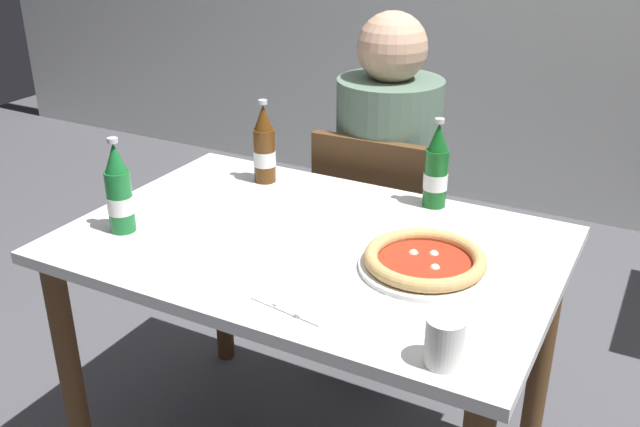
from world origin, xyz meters
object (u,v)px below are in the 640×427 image
chair_behind_table (379,234)px  beer_bottle_right (264,148)px  beer_bottle_center (119,193)px  pizza_margherita_near (425,261)px  napkin_with_cutlery (311,294)px  dining_table_main (311,279)px  diner_seated (386,201)px  beer_bottle_left (436,170)px  paper_cup (444,342)px

chair_behind_table → beer_bottle_right: beer_bottle_right is taller
chair_behind_table → beer_bottle_right: bearing=53.6°
beer_bottle_center → beer_bottle_right: same height
pizza_margherita_near → napkin_with_cutlery: bearing=-128.4°
dining_table_main → napkin_with_cutlery: 0.29m
diner_seated → beer_bottle_right: 0.52m
pizza_margherita_near → beer_bottle_left: (-0.11, 0.35, 0.08)m
chair_behind_table → paper_cup: chair_behind_table is taller
pizza_margherita_near → beer_bottle_left: 0.38m
chair_behind_table → paper_cup: (0.53, -0.94, 0.32)m
napkin_with_cutlery → beer_bottle_left: bearing=83.1°
beer_bottle_center → chair_behind_table: bearing=64.8°
diner_seated → beer_bottle_center: (-0.37, -0.84, 0.27)m
dining_table_main → beer_bottle_right: size_ratio=4.86×
diner_seated → paper_cup: diner_seated is taller
diner_seated → beer_bottle_left: 0.50m
beer_bottle_left → beer_bottle_center: size_ratio=1.00×
chair_behind_table → beer_bottle_left: beer_bottle_left is taller
napkin_with_cutlery → chair_behind_table: bearing=103.5°
beer_bottle_right → napkin_with_cutlery: 0.68m
pizza_margherita_near → paper_cup: (0.15, -0.32, 0.03)m
diner_seated → pizza_margherita_near: size_ratio=4.01×
chair_behind_table → paper_cup: size_ratio=8.95×
beer_bottle_left → dining_table_main: bearing=-120.0°
pizza_margherita_near → napkin_with_cutlery: (-0.17, -0.22, -0.02)m
napkin_with_cutlery → pizza_margherita_near: bearing=51.6°
napkin_with_cutlery → paper_cup: 0.35m
dining_table_main → diner_seated: 0.67m
chair_behind_table → beer_bottle_left: (0.27, -0.27, 0.37)m
beer_bottle_center → napkin_with_cutlery: beer_bottle_center is taller
dining_table_main → diner_seated: diner_seated is taller
paper_cup → beer_bottle_center: bearing=170.6°
chair_behind_table → pizza_margherita_near: (0.38, -0.62, 0.29)m
diner_seated → beer_bottle_right: size_ratio=4.89×
paper_cup → dining_table_main: bearing=144.3°
chair_behind_table → beer_bottle_left: size_ratio=3.44×
dining_table_main → beer_bottle_left: bearing=60.0°
beer_bottle_left → pizza_margherita_near: bearing=-73.4°
chair_behind_table → napkin_with_cutlery: chair_behind_table is taller
diner_seated → beer_bottle_left: (0.27, -0.32, 0.27)m
beer_bottle_left → beer_bottle_right: bearing=-172.5°
beer_bottle_center → paper_cup: size_ratio=2.60×
beer_bottle_left → paper_cup: beer_bottle_left is taller
pizza_margherita_near → chair_behind_table: bearing=121.2°
diner_seated → pizza_margherita_near: (0.38, -0.67, 0.19)m
dining_table_main → pizza_margherita_near: (0.30, -0.01, 0.14)m
beer_bottle_right → napkin_with_cutlery: (0.43, -0.51, -0.10)m
dining_table_main → beer_bottle_left: 0.45m
beer_bottle_left → napkin_with_cutlery: (-0.07, -0.57, -0.10)m
chair_behind_table → napkin_with_cutlery: size_ratio=4.15×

